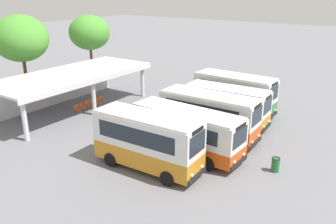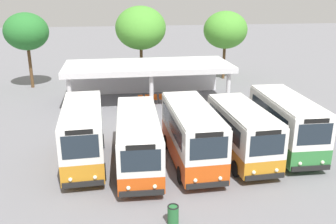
{
  "view_description": "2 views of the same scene",
  "coord_description": "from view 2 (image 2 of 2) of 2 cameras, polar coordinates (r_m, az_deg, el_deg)",
  "views": [
    {
      "loc": [
        -20.78,
        -8.86,
        10.48
      ],
      "look_at": [
        -0.36,
        5.3,
        1.62
      ],
      "focal_mm": 37.43,
      "sensor_mm": 36.0,
      "label": 1
    },
    {
      "loc": [
        -4.0,
        -16.75,
        9.57
      ],
      "look_at": [
        -0.61,
        5.02,
        2.24
      ],
      "focal_mm": 39.13,
      "sensor_mm": 36.0,
      "label": 2
    }
  ],
  "objects": [
    {
      "name": "waiting_chair_fourth_seat",
      "position": [
        32.52,
        -1.01,
        2.25
      ],
      "size": [
        0.45,
        0.45,
        0.86
      ],
      "color": "slate",
      "rests_on": "ground"
    },
    {
      "name": "terminal_canopy",
      "position": [
        33.62,
        -3.25,
        6.56
      ],
      "size": [
        14.68,
        6.16,
        3.4
      ],
      "color": "silver",
      "rests_on": "ground"
    },
    {
      "name": "waiting_chair_second_from_end",
      "position": [
        32.36,
        -3.2,
        2.14
      ],
      "size": [
        0.45,
        0.45,
        0.86
      ],
      "color": "slate",
      "rests_on": "ground"
    },
    {
      "name": "waiting_chair_far_end_seat",
      "position": [
        32.7,
        1.17,
        2.34
      ],
      "size": [
        0.45,
        0.45,
        0.86
      ],
      "color": "slate",
      "rests_on": "ground"
    },
    {
      "name": "waiting_chair_end_by_column",
      "position": [
        32.22,
        -4.29,
        2.04
      ],
      "size": [
        0.45,
        0.45,
        0.86
      ],
      "color": "slate",
      "rests_on": "ground"
    },
    {
      "name": "ground_plane",
      "position": [
        19.7,
        4.09,
        -10.71
      ],
      "size": [
        180.0,
        180.0,
        0.0
      ],
      "primitive_type": "plane",
      "color": "slate"
    },
    {
      "name": "city_bus_fourth_amber",
      "position": [
        21.85,
        11.45,
        -2.94
      ],
      "size": [
        2.55,
        6.76,
        3.17
      ],
      "color": "black",
      "rests_on": "ground"
    },
    {
      "name": "city_bus_middle_cream",
      "position": [
        20.89,
        3.68,
        -3.27
      ],
      "size": [
        2.48,
        7.26,
        3.39
      ],
      "color": "black",
      "rests_on": "ground"
    },
    {
      "name": "roadside_tree_east_of_canopy",
      "position": [
        41.71,
        8.92,
        12.5
      ],
      "size": [
        4.8,
        4.8,
        7.49
      ],
      "color": "brown",
      "rests_on": "ground"
    },
    {
      "name": "roadside_tree_west_of_canopy",
      "position": [
        39.69,
        -21.21,
        11.59
      ],
      "size": [
        4.34,
        4.34,
        7.56
      ],
      "color": "brown",
      "rests_on": "ground"
    },
    {
      "name": "roadside_tree_behind_canopy",
      "position": [
        39.35,
        -4.28,
        12.91
      ],
      "size": [
        5.29,
        5.29,
        8.1
      ],
      "color": "brown",
      "rests_on": "ground"
    },
    {
      "name": "waiting_chair_middle_seat",
      "position": [
        32.39,
        -2.09,
        2.17
      ],
      "size": [
        0.45,
        0.45,
        0.86
      ],
      "color": "slate",
      "rests_on": "ground"
    },
    {
      "name": "city_bus_fifth_blue",
      "position": [
        23.58,
        17.87,
        -1.53
      ],
      "size": [
        2.59,
        7.09,
        3.43
      ],
      "color": "black",
      "rests_on": "ground"
    },
    {
      "name": "city_bus_nearest_orange",
      "position": [
        21.28,
        -13.07,
        -3.19
      ],
      "size": [
        2.44,
        6.91,
        3.48
      ],
      "color": "black",
      "rests_on": "ground"
    },
    {
      "name": "city_bus_second_in_row",
      "position": [
        20.54,
        -4.68,
        -4.14
      ],
      "size": [
        2.6,
        7.84,
        3.08
      ],
      "color": "black",
      "rests_on": "ground"
    },
    {
      "name": "waiting_chair_fifth_seat",
      "position": [
        32.53,
        0.11,
        2.26
      ],
      "size": [
        0.45,
        0.45,
        0.86
      ],
      "color": "slate",
      "rests_on": "ground"
    },
    {
      "name": "litter_bin_apron",
      "position": [
        16.24,
        0.8,
        -15.73
      ],
      "size": [
        0.49,
        0.49,
        0.9
      ],
      "color": "#266633",
      "rests_on": "ground"
    }
  ]
}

